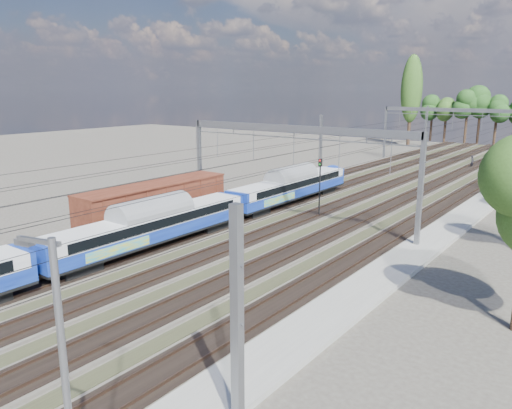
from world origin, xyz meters
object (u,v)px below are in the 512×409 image
Objects in this scene: freight_boxcar at (156,202)px; worker at (472,162)px; signal_near at (320,181)px; lamp_post at (65,401)px; emu_train at (147,221)px.

worker is at bearing 75.76° from freight_boxcar.
signal_near is 37.59m from lamp_post.
worker is (13.44, 52.97, -1.40)m from freight_boxcar.
emu_train is 58.53m from worker.
worker is 0.34× the size of signal_near.
freight_boxcar is at bearing 132.82° from emu_train.
lamp_post is at bearing -45.00° from emu_train.
signal_near reaches higher than emu_train.
signal_near is at bearing -171.84° from worker.
emu_train is 3.87× the size of freight_boxcar.
lamp_post is (13.19, -35.18, 1.31)m from signal_near.
signal_near reaches higher than freight_boxcar.
signal_near is (5.23, 16.76, 1.22)m from emu_train.
freight_boxcar is 32.76m from lamp_post.
lamp_post reaches higher than emu_train.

